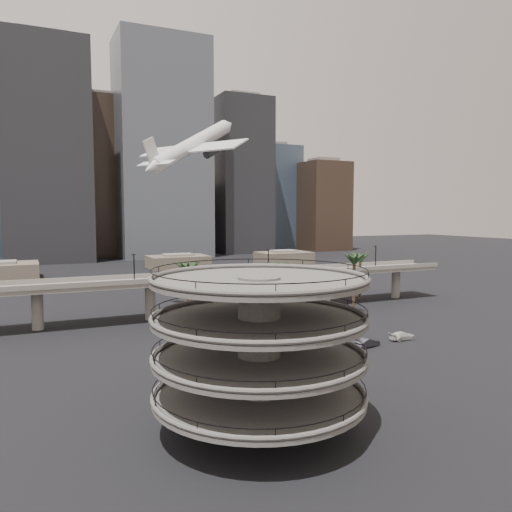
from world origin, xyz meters
name	(u,v)px	position (x,y,z in m)	size (l,w,h in m)	color
ground	(341,399)	(0.00, 0.00, 0.00)	(700.00, 700.00, 0.00)	black
parking_ramp	(259,339)	(-13.00, -4.00, 9.84)	(22.20, 22.20, 17.35)	#514E4C
overpass	(199,282)	(0.00, 55.00, 7.34)	(130.00, 9.30, 14.70)	slate
palm_trees	(301,264)	(21.48, 47.47, 11.30)	(54.40, 18.40, 14.00)	#43331C
low_buildings	(145,264)	(6.89, 142.30, 2.86)	(135.00, 27.50, 6.80)	brown
skyline	(129,178)	(15.11, 217.09, 40.90)	(269.00, 86.00, 111.96)	gray
airborne_jet	(193,146)	(3.38, 69.67, 39.12)	(30.13, 29.20, 18.07)	silver
car_a	(259,368)	(-5.11, 12.86, 0.84)	(1.98, 4.91, 1.67)	red
car_b	(368,343)	(17.51, 17.83, 0.78)	(1.64, 4.71, 1.55)	black
car_c	(402,336)	(26.17, 19.17, 0.73)	(2.05, 5.03, 1.46)	silver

